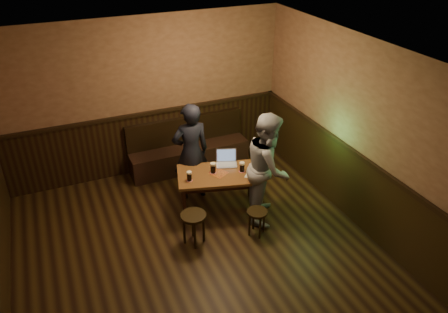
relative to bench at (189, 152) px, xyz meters
The scene contains 12 objects.
room 2.76m from the bench, 104.71° to the right, with size 5.04×6.04×2.84m.
bench is the anchor object (origin of this frame).
pub_table 1.48m from the bench, 90.00° to the right, with size 1.42×1.04×0.68m.
stool_left 2.16m from the bench, 107.31° to the right, with size 0.44×0.44×0.50m.
stool_right 2.27m from the bench, 82.93° to the right, with size 0.32×0.32×0.41m.
pint_left 1.61m from the bench, 108.19° to the right, with size 0.10×0.10×0.16m.
pint_mid 1.48m from the bench, 92.91° to the right, with size 0.11×0.11×0.17m.
pint_right 1.65m from the bench, 77.04° to the right, with size 0.11×0.11×0.16m.
laptop 1.33m from the bench, 79.40° to the right, with size 0.39×0.35×0.23m.
menu 1.83m from the bench, 75.59° to the right, with size 0.22×0.15×0.00m, color silver.
person_suit 1.10m from the bench, 105.78° to the right, with size 0.61×0.40×1.68m, color black.
person_grey 2.05m from the bench, 71.23° to the right, with size 0.85×0.66×1.74m, color #94959A.
Camera 1 is at (-1.53, -4.02, 4.26)m, focal length 35.00 mm.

